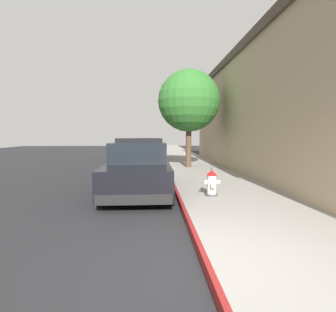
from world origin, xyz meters
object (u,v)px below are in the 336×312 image
parked_car_silver_ahead (147,150)px  fire_hydrant (212,183)px  police_cruiser (139,168)px  street_tree (189,101)px

parked_car_silver_ahead → fire_hydrant: parked_car_silver_ahead is taller
police_cruiser → parked_car_silver_ahead: (-0.00, 10.52, -0.00)m
parked_car_silver_ahead → street_tree: street_tree is taller
fire_hydrant → police_cruiser: bearing=144.2°
police_cruiser → fire_hydrant: (2.01, -1.45, -0.24)m
police_cruiser → fire_hydrant: 2.49m
fire_hydrant → street_tree: (0.24, 6.41, 2.96)m
police_cruiser → parked_car_silver_ahead: 10.52m
fire_hydrant → street_tree: street_tree is taller
police_cruiser → street_tree: (2.25, 4.97, 2.72)m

